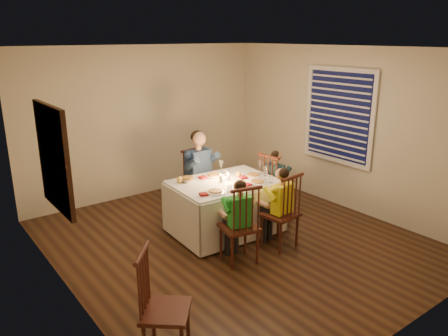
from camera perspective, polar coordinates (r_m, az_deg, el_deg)
ground at (r=6.19m, az=1.37°, el=-9.40°), size 5.00×5.00×0.00m
wall_left at (r=4.72m, az=-20.41°, el=-2.01°), size 0.02×5.00×2.60m
wall_right at (r=7.32m, az=15.41°, el=4.94°), size 0.02×5.00×2.60m
wall_back at (r=7.79m, az=-10.17°, el=5.99°), size 4.50×0.02×2.60m
ceiling at (r=5.55m, az=1.56°, el=15.43°), size 5.00×5.00×0.00m
dining_table at (r=6.23m, az=0.10°, el=-3.70°), size 1.53×1.15×0.74m
chair_adult at (r=7.07m, az=-3.11°, el=-5.94°), size 0.48×0.46×1.05m
chair_near_left at (r=5.68m, az=1.93°, el=-12.01°), size 0.51×0.49×1.05m
chair_near_right at (r=6.08m, az=7.14°, el=-10.04°), size 0.47×0.45×1.05m
chair_end at (r=6.97m, az=6.63°, el=-6.39°), size 0.44×0.46×1.05m
adult at (r=7.07m, az=-3.11°, el=-5.94°), size 0.57×0.53×1.35m
child_green at (r=5.68m, az=1.93°, el=-12.01°), size 0.43×0.41×1.09m
child_yellow at (r=6.08m, az=7.14°, el=-10.04°), size 0.41×0.39×1.11m
child_teal at (r=6.97m, az=6.63°, el=-6.39°), size 0.36×0.39×1.09m
setting_adult at (r=6.38m, az=-1.41°, el=-1.01°), size 0.27×0.27×0.02m
setting_green at (r=5.72m, az=-1.13°, el=-3.15°), size 0.27×0.27×0.02m
setting_yellow at (r=6.11m, az=4.41°, el=-1.90°), size 0.27×0.27×0.02m
setting_teal at (r=6.40m, az=3.81°, el=-1.00°), size 0.27×0.27×0.02m
candle_left at (r=6.11m, az=-0.38°, el=-1.44°), size 0.06×0.06×0.10m
candle_right at (r=6.17m, az=0.52°, el=-1.25°), size 0.06×0.06×0.10m
squash at (r=6.12m, az=-5.80°, el=-1.53°), size 0.09×0.09×0.09m
orange_fruit at (r=6.33m, az=1.90°, el=-0.86°), size 0.08×0.08×0.08m
serving_bowl at (r=6.16m, az=-4.77°, el=-1.57°), size 0.23×0.23×0.05m
wall_mirror at (r=4.95m, az=-21.34°, el=1.17°), size 0.06×0.95×1.15m
window_blinds at (r=7.30m, az=14.70°, el=6.58°), size 0.07×1.34×1.54m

